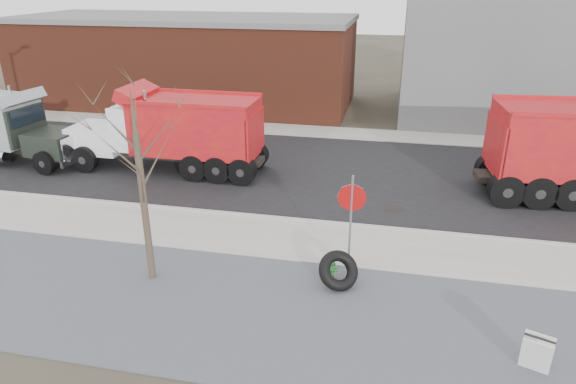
% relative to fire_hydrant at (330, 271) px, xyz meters
% --- Properties ---
extents(ground, '(120.00, 120.00, 0.00)m').
position_rel_fire_hydrant_xyz_m(ground, '(-1.48, 1.84, -0.35)').
color(ground, '#383328').
rests_on(ground, ground).
extents(gravel_verge, '(60.00, 5.00, 0.03)m').
position_rel_fire_hydrant_xyz_m(gravel_verge, '(-1.48, -1.66, -0.33)').
color(gravel_verge, slate).
rests_on(gravel_verge, ground).
extents(sidewalk, '(60.00, 2.50, 0.06)m').
position_rel_fire_hydrant_xyz_m(sidewalk, '(-1.48, 2.09, -0.32)').
color(sidewalk, '#9E9B93').
rests_on(sidewalk, ground).
extents(curb, '(60.00, 0.15, 0.11)m').
position_rel_fire_hydrant_xyz_m(curb, '(-1.48, 3.39, -0.29)').
color(curb, '#9E9B93').
rests_on(curb, ground).
extents(road, '(60.00, 9.40, 0.02)m').
position_rel_fire_hydrant_xyz_m(road, '(-1.48, 8.14, -0.34)').
color(road, black).
rests_on(road, ground).
extents(far_sidewalk, '(60.00, 2.00, 0.06)m').
position_rel_fire_hydrant_xyz_m(far_sidewalk, '(-1.48, 13.84, -0.32)').
color(far_sidewalk, '#9E9B93').
rests_on(far_sidewalk, ground).
extents(building_grey, '(12.00, 10.00, 8.00)m').
position_rel_fire_hydrant_xyz_m(building_grey, '(7.52, 19.84, 3.65)').
color(building_grey, slate).
rests_on(building_grey, ground).
extents(building_brick, '(20.20, 8.20, 5.30)m').
position_rel_fire_hydrant_xyz_m(building_brick, '(-11.48, 18.84, 2.31)').
color(building_brick, maroon).
rests_on(building_brick, ground).
extents(bare_tree, '(3.20, 3.20, 5.20)m').
position_rel_fire_hydrant_xyz_m(bare_tree, '(-4.68, -0.76, 2.95)').
color(bare_tree, '#382D23').
rests_on(bare_tree, ground).
extents(fire_hydrant, '(0.43, 0.42, 0.76)m').
position_rel_fire_hydrant_xyz_m(fire_hydrant, '(0.00, 0.00, 0.00)').
color(fire_hydrant, '#2D762D').
rests_on(fire_hydrant, ground).
extents(truck_tire, '(1.40, 1.36, 1.01)m').
position_rel_fire_hydrant_xyz_m(truck_tire, '(0.23, -0.12, 0.13)').
color(truck_tire, black).
rests_on(truck_tire, ground).
extents(stop_sign, '(0.77, 0.07, 2.83)m').
position_rel_fire_hydrant_xyz_m(stop_sign, '(0.42, 0.64, 1.58)').
color(stop_sign, gray).
rests_on(stop_sign, ground).
extents(sandwich_board, '(0.67, 0.54, 0.81)m').
position_rel_fire_hydrant_xyz_m(sandwich_board, '(4.52, -2.39, 0.09)').
color(sandwich_board, silver).
rests_on(sandwich_board, ground).
extents(dump_truck_red_b, '(8.17, 2.41, 3.45)m').
position_rel_fire_hydrant_xyz_m(dump_truck_red_b, '(-7.41, 7.12, 1.41)').
color(dump_truck_red_b, black).
rests_on(dump_truck_red_b, ground).
extents(dump_truck_grey, '(6.98, 2.91, 3.10)m').
position_rel_fire_hydrant_xyz_m(dump_truck_grey, '(-15.16, 6.80, 1.24)').
color(dump_truck_grey, black).
rests_on(dump_truck_grey, ground).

